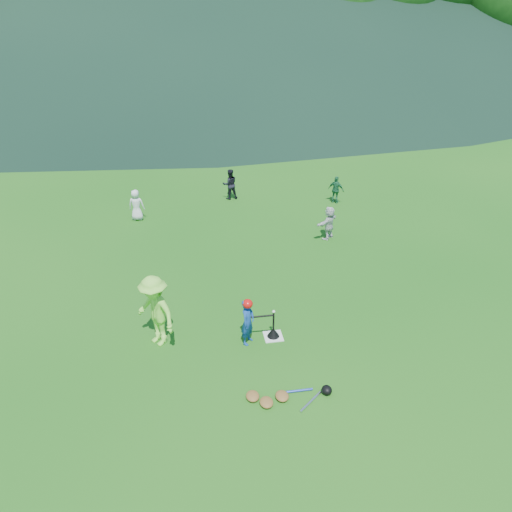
{
  "coord_description": "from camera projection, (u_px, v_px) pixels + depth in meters",
  "views": [
    {
      "loc": [
        -2.04,
        -9.52,
        7.52
      ],
      "look_at": [
        0.0,
        2.5,
        0.9
      ],
      "focal_mm": 35.0,
      "sensor_mm": 36.0,
      "label": 1
    }
  ],
  "objects": [
    {
      "name": "batter_child",
      "position": [
        248.0,
        322.0,
        11.67
      ],
      "size": [
        0.48,
        0.52,
        1.18
      ],
      "primitive_type": "imported",
      "rotation": [
        0.0,
        0.0,
        0.96
      ],
      "color": "navy",
      "rests_on": "ground"
    },
    {
      "name": "batting_tee",
      "position": [
        273.0,
        332.0,
        12.08
      ],
      "size": [
        0.3,
        0.3,
        0.68
      ],
      "color": "black",
      "rests_on": "home_plate"
    },
    {
      "name": "fielder_c",
      "position": [
        336.0,
        190.0,
        19.38
      ],
      "size": [
        0.66,
        0.61,
        1.08
      ],
      "primitive_type": "imported",
      "rotation": [
        0.0,
        0.0,
        2.46
      ],
      "color": "#1E653A",
      "rests_on": "ground"
    },
    {
      "name": "fielder_b",
      "position": [
        230.0,
        184.0,
        19.72
      ],
      "size": [
        0.64,
        0.53,
        1.22
      ],
      "primitive_type": "imported",
      "rotation": [
        0.0,
        0.0,
        3.26
      ],
      "color": "black",
      "rests_on": "ground"
    },
    {
      "name": "outfield_fence",
      "position": [
        197.0,
        93.0,
        36.07
      ],
      "size": [
        70.07,
        0.08,
        1.33
      ],
      "color": "gray",
      "rests_on": "ground"
    },
    {
      "name": "fielder_a",
      "position": [
        136.0,
        205.0,
        17.96
      ],
      "size": [
        0.62,
        0.46,
        1.14
      ],
      "primitive_type": "imported",
      "rotation": [
        0.0,
        0.0,
        2.94
      ],
      "color": "silver",
      "rests_on": "ground"
    },
    {
      "name": "adult_coach",
      "position": [
        155.0,
        311.0,
        11.51
      ],
      "size": [
        1.26,
        1.33,
        1.81
      ],
      "primitive_type": "imported",
      "rotation": [
        0.0,
        0.0,
        -0.87
      ],
      "color": "#8EEB45",
      "rests_on": "ground"
    },
    {
      "name": "equipment_pile",
      "position": [
        282.0,
        396.0,
        10.28
      ],
      "size": [
        1.8,
        0.74,
        0.19
      ],
      "color": "olive",
      "rests_on": "ground"
    },
    {
      "name": "home_plate",
      "position": [
        273.0,
        336.0,
        12.13
      ],
      "size": [
        0.45,
        0.45,
        0.02
      ],
      "primitive_type": "cube",
      "color": "silver",
      "rests_on": "ground"
    },
    {
      "name": "batter_gear",
      "position": [
        249.0,
        305.0,
        11.45
      ],
      "size": [
        0.73,
        0.26,
        0.54
      ],
      "color": "red",
      "rests_on": "ground"
    },
    {
      "name": "ground",
      "position": [
        273.0,
        337.0,
        12.14
      ],
      "size": [
        120.0,
        120.0,
        0.0
      ],
      "primitive_type": "plane",
      "color": "#175713",
      "rests_on": "ground"
    },
    {
      "name": "baseball",
      "position": [
        274.0,
        312.0,
        11.78
      ],
      "size": [
        0.08,
        0.08,
        0.08
      ],
      "primitive_type": "sphere",
      "color": "white",
      "rests_on": "batting_tee"
    },
    {
      "name": "fielder_d",
      "position": [
        329.0,
        223.0,
        16.61
      ],
      "size": [
        1.02,
        0.95,
        1.14
      ],
      "primitive_type": "imported",
      "rotation": [
        0.0,
        0.0,
        3.86
      ],
      "color": "silver",
      "rests_on": "ground"
    }
  ]
}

